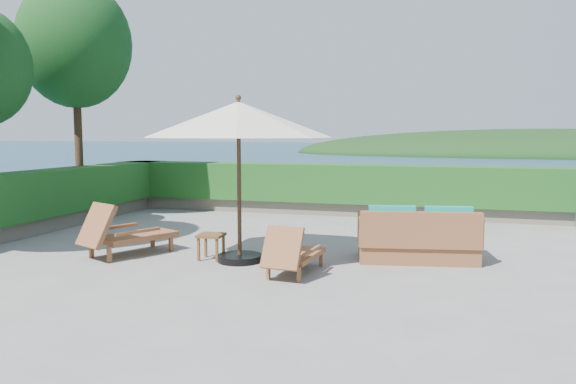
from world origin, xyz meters
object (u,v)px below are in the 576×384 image
(side_table, at_px, (211,238))
(lounge_left, at_px, (124,233))
(patio_umbrella, at_px, (239,121))
(lounge_right, at_px, (293,253))
(wicker_loveseat, at_px, (417,239))

(side_table, bearing_deg, lounge_left, -174.55)
(patio_umbrella, xyz_separation_m, lounge_right, (1.11, -0.60, -2.04))
(side_table, height_order, wicker_loveseat, wicker_loveseat)
(lounge_left, bearing_deg, patio_umbrella, 29.86)
(lounge_right, height_order, side_table, lounge_right)
(patio_umbrella, distance_m, side_table, 2.08)
(side_table, relative_size, wicker_loveseat, 0.21)
(wicker_loveseat, bearing_deg, side_table, -175.63)
(lounge_right, relative_size, side_table, 3.22)
(lounge_right, distance_m, wicker_loveseat, 2.34)
(side_table, xyz_separation_m, wicker_loveseat, (3.42, 0.92, 0.01))
(lounge_right, height_order, wicker_loveseat, wicker_loveseat)
(lounge_right, bearing_deg, lounge_left, 177.01)
(lounge_left, relative_size, lounge_right, 1.26)
(patio_umbrella, relative_size, side_table, 8.96)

